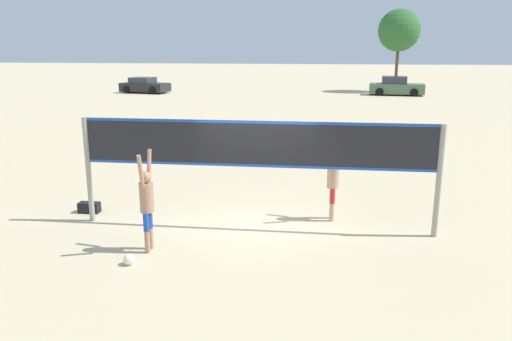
{
  "coord_description": "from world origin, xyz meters",
  "views": [
    {
      "loc": [
        1.35,
        -10.58,
        4.04
      ],
      "look_at": [
        0.0,
        0.0,
        1.35
      ],
      "focal_mm": 35.0,
      "sensor_mm": 36.0,
      "label": 1
    }
  ],
  "objects": [
    {
      "name": "player_blocker",
      "position": [
        1.71,
        0.8,
        1.02
      ],
      "size": [
        0.28,
        0.68,
        1.95
      ],
      "rotation": [
        0.0,
        0.0,
        -1.57
      ],
      "color": "tan",
      "rests_on": "ground_plane"
    },
    {
      "name": "gear_bag",
      "position": [
        -4.24,
        0.56,
        0.13
      ],
      "size": [
        0.51,
        0.25,
        0.26
      ],
      "color": "black",
      "rests_on": "ground_plane"
    },
    {
      "name": "parked_car_near",
      "position": [
        7.54,
        32.04,
        0.68
      ],
      "size": [
        4.53,
        2.23,
        1.54
      ],
      "rotation": [
        0.0,
        0.0,
        -0.11
      ],
      "color": "#4C6B4C",
      "rests_on": "ground_plane"
    },
    {
      "name": "tree_left_cluster",
      "position": [
        7.94,
        35.21,
        5.24
      ],
      "size": [
        3.6,
        3.6,
        7.06
      ],
      "color": "brown",
      "rests_on": "ground_plane"
    },
    {
      "name": "parked_car_mid",
      "position": [
        -13.72,
        31.37,
        0.6
      ],
      "size": [
        4.37,
        2.68,
        1.33
      ],
      "rotation": [
        0.0,
        0.0,
        -0.21
      ],
      "color": "#232328",
      "rests_on": "ground_plane"
    },
    {
      "name": "ground_plane",
      "position": [
        0.0,
        0.0,
        0.0
      ],
      "size": [
        200.0,
        200.0,
        0.0
      ],
      "primitive_type": "plane",
      "color": "beige"
    },
    {
      "name": "volleyball",
      "position": [
        -2.14,
        -2.23,
        0.11
      ],
      "size": [
        0.22,
        0.22,
        0.22
      ],
      "color": "silver",
      "rests_on": "ground_plane"
    },
    {
      "name": "player_spiker",
      "position": [
        -1.98,
        -1.54,
        1.07
      ],
      "size": [
        0.28,
        0.69,
        2.05
      ],
      "rotation": [
        0.0,
        0.0,
        1.57
      ],
      "color": "tan",
      "rests_on": "ground_plane"
    },
    {
      "name": "volleyball_net",
      "position": [
        0.0,
        0.0,
        1.74
      ],
      "size": [
        7.93,
        0.12,
        2.46
      ],
      "color": "gray",
      "rests_on": "ground_plane"
    }
  ]
}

